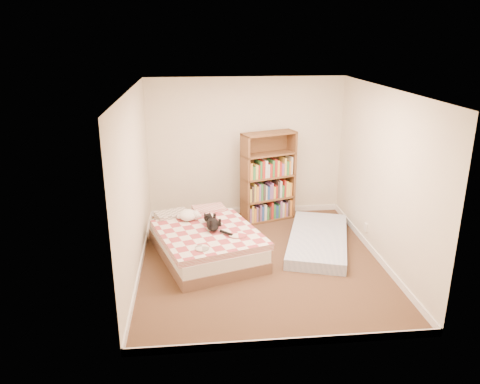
{
  "coord_description": "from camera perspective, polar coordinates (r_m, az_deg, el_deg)",
  "views": [
    {
      "loc": [
        -0.93,
        -6.16,
        3.2
      ],
      "look_at": [
        -0.28,
        0.3,
        0.99
      ],
      "focal_mm": 35.0,
      "sensor_mm": 36.0,
      "label": 1
    }
  ],
  "objects": [
    {
      "name": "room",
      "position": [
        6.54,
        2.67,
        0.93
      ],
      "size": [
        3.51,
        4.01,
        2.51
      ],
      "color": "#472D1E",
      "rests_on": "ground"
    },
    {
      "name": "bookshelf",
      "position": [
        8.35,
        3.41,
        0.46
      ],
      "size": [
        1.06,
        0.63,
        1.6
      ],
      "rotation": [
        0.0,
        0.0,
        0.34
      ],
      "color": "brown",
      "rests_on": "room"
    },
    {
      "name": "floor_mattress",
      "position": [
        7.57,
        9.5,
        -5.77
      ],
      "size": [
        1.42,
        2.11,
        0.17
      ],
      "primitive_type": "cube",
      "rotation": [
        0.0,
        0.0,
        -0.31
      ],
      "color": "#667FAA",
      "rests_on": "room"
    },
    {
      "name": "bed",
      "position": [
        7.12,
        -4.2,
        -5.94
      ],
      "size": [
        1.81,
        2.17,
        0.5
      ],
      "rotation": [
        0.0,
        0.0,
        0.31
      ],
      "color": "brown",
      "rests_on": "room"
    },
    {
      "name": "black_cat",
      "position": [
        6.98,
        -3.32,
        -3.83
      ],
      "size": [
        0.31,
        0.73,
        0.16
      ],
      "rotation": [
        0.0,
        0.0,
        0.26
      ],
      "color": "black",
      "rests_on": "bed"
    },
    {
      "name": "white_dog",
      "position": [
        7.3,
        -6.28,
        -2.82
      ],
      "size": [
        0.39,
        0.41,
        0.15
      ],
      "rotation": [
        0.0,
        0.0,
        0.47
      ],
      "color": "white",
      "rests_on": "bed"
    }
  ]
}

